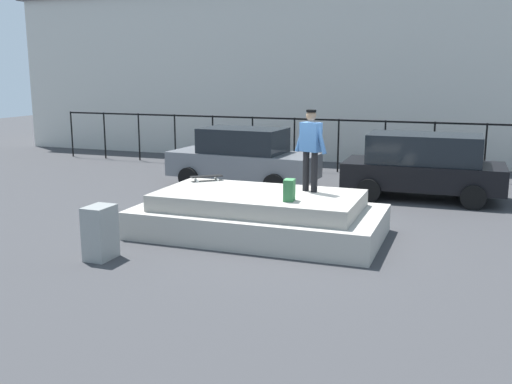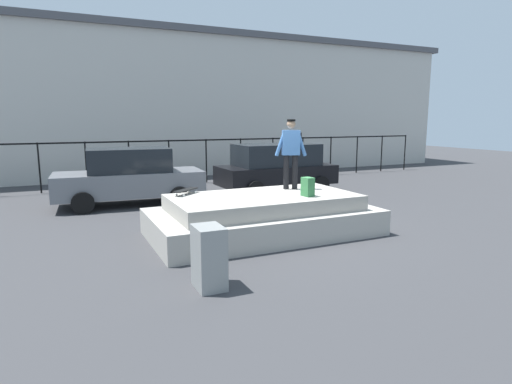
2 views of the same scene
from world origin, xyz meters
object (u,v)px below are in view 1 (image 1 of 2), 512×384
object	(u,v)px
skateboarder	(311,145)
car_grey_sedan_near	(243,157)
utility_box	(100,233)
backpack	(289,190)
car_black_hatchback_mid	(423,165)
skateboard	(206,177)

from	to	relation	value
skateboarder	car_grey_sedan_near	bearing A→B (deg)	126.50
skateboarder	utility_box	bearing A→B (deg)	-136.43
backpack	car_grey_sedan_near	bearing A→B (deg)	-155.68
backpack	car_black_hatchback_mid	world-z (taller)	car_black_hatchback_mid
car_black_hatchback_mid	utility_box	xyz separation A→B (m)	(-5.23, -7.66, -0.44)
skateboard	utility_box	xyz separation A→B (m)	(-0.61, -3.44, -0.53)
car_grey_sedan_near	car_black_hatchback_mid	world-z (taller)	car_grey_sedan_near
skateboard	backpack	xyz separation A→B (m)	(2.48, -1.42, 0.12)
skateboard	car_black_hatchback_mid	xyz separation A→B (m)	(4.63, 4.22, -0.09)
skateboarder	car_black_hatchback_mid	xyz separation A→B (m)	(2.01, 4.59, -1.01)
car_grey_sedan_near	utility_box	world-z (taller)	car_grey_sedan_near
car_black_hatchback_mid	skateboard	bearing A→B (deg)	-137.63
skateboard	car_black_hatchback_mid	distance (m)	6.26
car_black_hatchback_mid	utility_box	distance (m)	9.29
skateboard	car_black_hatchback_mid	size ratio (longest dim) A/B	0.16
car_grey_sedan_near	utility_box	xyz separation A→B (m)	(0.07, -7.52, -0.40)
skateboarder	car_black_hatchback_mid	world-z (taller)	skateboarder
skateboard	car_grey_sedan_near	distance (m)	4.14
backpack	utility_box	distance (m)	3.74
skateboarder	car_grey_sedan_near	distance (m)	5.63
utility_box	backpack	bearing A→B (deg)	33.83
skateboard	utility_box	world-z (taller)	skateboard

